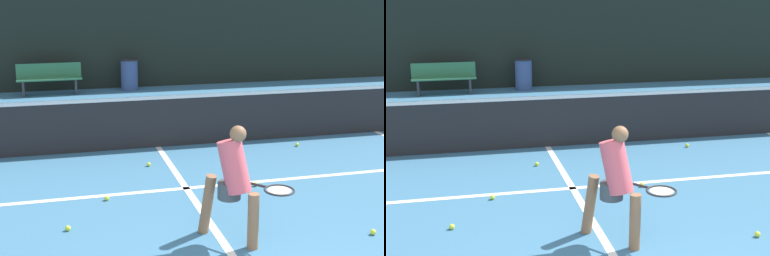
{
  "view_description": "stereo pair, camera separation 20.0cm",
  "coord_description": "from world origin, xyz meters",
  "views": [
    {
      "loc": [
        -1.71,
        -3.08,
        2.77
      ],
      "look_at": [
        0.04,
        3.81,
        0.95
      ],
      "focal_mm": 50.0,
      "sensor_mm": 36.0,
      "label": 1
    },
    {
      "loc": [
        -1.52,
        -3.12,
        2.77
      ],
      "look_at": [
        0.04,
        3.81,
        0.95
      ],
      "focal_mm": 50.0,
      "sensor_mm": 36.0,
      "label": 2
    }
  ],
  "objects": [
    {
      "name": "court_center_mark",
      "position": [
        0.0,
        3.41,
        0.0
      ],
      "size": [
        0.1,
        5.59,
        0.01
      ],
      "primitive_type": "cube",
      "color": "white",
      "rests_on": "ground"
    },
    {
      "name": "trash_bin",
      "position": [
        0.3,
        12.18,
        0.45
      ],
      "size": [
        0.51,
        0.51,
        0.9
      ],
      "color": "#384C7F",
      "rests_on": "ground"
    },
    {
      "name": "fence_back",
      "position": [
        0.0,
        12.64,
        1.81
      ],
      "size": [
        24.0,
        0.06,
        3.63
      ],
      "color": "black",
      "rests_on": "ground"
    },
    {
      "name": "court_service_line",
      "position": [
        0.0,
        4.0,
        0.0
      ],
      "size": [
        8.25,
        0.1,
        0.01
      ],
      "primitive_type": "cube",
      "color": "white",
      "rests_on": "ground"
    },
    {
      "name": "courtside_bench",
      "position": [
        -1.93,
        11.98,
        0.47
      ],
      "size": [
        1.75,
        0.43,
        0.86
      ],
      "rotation": [
        0.0,
        0.0,
        0.03
      ],
      "color": "#33724C",
      "rests_on": "ground"
    },
    {
      "name": "tennis_ball_scattered_2",
      "position": [
        -1.7,
        2.97,
        0.03
      ],
      "size": [
        0.07,
        0.07,
        0.07
      ],
      "primitive_type": "sphere",
      "color": "#D1E033",
      "rests_on": "ground"
    },
    {
      "name": "player_practicing",
      "position": [
        0.11,
        2.23,
        0.74
      ],
      "size": [
        1.04,
        0.87,
        1.38
      ],
      "rotation": [
        0.0,
        0.0,
        -0.9
      ],
      "color": "#8C6042",
      "rests_on": "ground"
    },
    {
      "name": "tennis_ball_scattered_1",
      "position": [
        -1.16,
        3.82,
        0.03
      ],
      "size": [
        0.07,
        0.07,
        0.07
      ],
      "primitive_type": "sphere",
      "color": "#D1E033",
      "rests_on": "ground"
    },
    {
      "name": "parked_car",
      "position": [
        -1.75,
        16.55,
        0.63
      ],
      "size": [
        1.77,
        4.58,
        1.49
      ],
      "color": "maroon",
      "rests_on": "ground"
    },
    {
      "name": "tennis_ball_scattered_4",
      "position": [
        1.77,
        1.98,
        0.03
      ],
      "size": [
        0.07,
        0.07,
        0.07
      ],
      "primitive_type": "sphere",
      "color": "#D1E033",
      "rests_on": "ground"
    },
    {
      "name": "net",
      "position": [
        0.0,
        6.2,
        0.51
      ],
      "size": [
        11.09,
        0.09,
        1.07
      ],
      "color": "slate",
      "rests_on": "ground"
    },
    {
      "name": "tennis_ball_scattered_11",
      "position": [
        -0.36,
        5.14,
        0.03
      ],
      "size": [
        0.07,
        0.07,
        0.07
      ],
      "primitive_type": "sphere",
      "color": "#D1E033",
      "rests_on": "ground"
    },
    {
      "name": "tennis_ball_scattered_0",
      "position": [
        0.75,
        3.3,
        0.03
      ],
      "size": [
        0.07,
        0.07,
        0.07
      ],
      "primitive_type": "sphere",
      "color": "#D1E033",
      "rests_on": "ground"
    },
    {
      "name": "tennis_ball_scattered_8",
      "position": [
        2.5,
        5.61,
        0.03
      ],
      "size": [
        0.07,
        0.07,
        0.07
      ],
      "primitive_type": "sphere",
      "color": "#D1E033",
      "rests_on": "ground"
    },
    {
      "name": "tennis_ball_scattered_3",
      "position": [
        1.0,
        3.84,
        0.03
      ],
      "size": [
        0.07,
        0.07,
        0.07
      ],
      "primitive_type": "sphere",
      "color": "#D1E033",
      "rests_on": "ground"
    }
  ]
}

